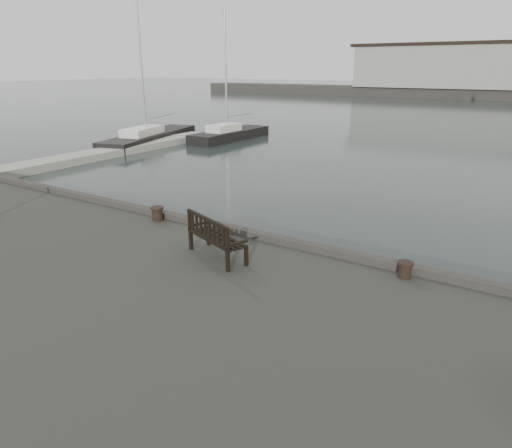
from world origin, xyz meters
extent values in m
plane|color=black|center=(0.00, 0.00, 0.00)|extent=(400.00, 400.00, 0.00)
cube|color=#9B988F|center=(-20.00, 10.00, 0.25)|extent=(2.00, 24.00, 0.50)
cube|color=#9B988F|center=(-8.00, 92.00, 6.00)|extent=(46.00, 9.00, 8.00)
cube|color=black|center=(-8.00, 92.00, 10.30)|extent=(48.00, 9.50, 0.60)
cube|color=black|center=(-0.12, -1.81, 2.06)|extent=(1.92, 1.22, 0.05)
cube|color=black|center=(-0.22, -2.06, 2.33)|extent=(1.73, 0.70, 0.54)
cube|color=black|center=(-0.12, -1.81, 1.81)|extent=(1.78, 1.09, 0.50)
cylinder|color=black|center=(-3.41, -0.50, 1.77)|extent=(0.53, 0.53, 0.43)
cylinder|color=black|center=(4.11, -0.50, 1.75)|extent=(0.44, 0.44, 0.37)
cube|color=black|center=(-21.83, 17.67, 0.10)|extent=(5.72, 12.35, 1.40)
cube|color=silver|center=(-21.83, 17.67, 1.10)|extent=(2.79, 4.54, 0.60)
cylinder|color=#B2B5B7|center=(-21.83, 17.67, 7.94)|extent=(0.16, 0.16, 14.28)
cube|color=black|center=(-17.19, 22.66, 0.10)|extent=(2.57, 8.93, 1.40)
cube|color=silver|center=(-17.19, 22.66, 1.10)|extent=(1.63, 3.14, 0.60)
cylinder|color=#B2B5B7|center=(-17.19, 22.66, 5.73)|extent=(0.16, 0.16, 9.87)
camera|label=1|loc=(6.27, -10.12, 6.03)|focal=32.00mm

